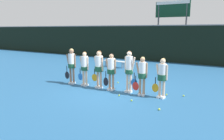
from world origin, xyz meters
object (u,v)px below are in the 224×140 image
Objects in this scene: player_2 at (99,66)px; tennis_ball_5 at (184,96)px; player_3 at (111,69)px; tennis_ball_2 at (80,77)px; player_1 at (85,66)px; tennis_ball_3 at (167,95)px; tennis_ball_7 at (129,83)px; player_6 at (162,75)px; scoreboard at (172,15)px; tennis_ball_0 at (119,95)px; tennis_ball_6 at (159,109)px; bench_courtside at (115,62)px; player_4 at (129,68)px; player_0 at (72,63)px; player_5 at (142,73)px; tennis_ball_4 at (132,100)px; tennis_ball_1 at (118,83)px.

tennis_ball_5 is (3.70, 0.70, -1.02)m from player_2.
tennis_ball_2 is (-2.83, 1.20, -0.95)m from player_3.
player_1 is 1.99m from tennis_ball_2.
tennis_ball_7 is (-2.21, 0.95, 0.00)m from tennis_ball_3.
player_2 is at bearing -170.19° from player_6.
player_1 is 25.11× the size of tennis_ball_5.
scoreboard is 12.79m from tennis_ball_0.
scoreboard is 12.05m from tennis_ball_5.
tennis_ball_6 is (0.39, -1.36, -0.90)m from player_6.
tennis_ball_6 is (5.64, -6.61, -0.36)m from bench_courtside.
player_1 is 23.11× the size of tennis_ball_7.
player_2 is 1.52m from player_4.
player_4 reaches higher than bench_courtside.
player_0 is at bearing -97.90° from scoreboard.
player_5 is 22.76× the size of tennis_ball_6.
tennis_ball_4 is (1.47, -0.92, -0.95)m from player_3.
tennis_ball_2 is 3.02m from tennis_ball_7.
player_5 is at bearing -15.86° from tennis_ball_2.
tennis_ball_4 is (2.14, -0.94, -1.02)m from player_2.
player_3 reaches higher than player_5.
player_5 is at bearing -48.78° from tennis_ball_7.
tennis_ball_1 is at bearing -88.06° from scoreboard.
player_3 is (0.67, -0.02, -0.08)m from player_2.
player_0 is 26.62× the size of tennis_ball_0.
player_5 is at bearing -11.50° from player_0.
tennis_ball_0 is at bearing -151.77° from player_5.
tennis_ball_5 is at bearing 30.10° from tennis_ball_0.
bench_courtside reaches higher than tennis_ball_3.
player_2 is 2.17m from player_5.
tennis_ball_4 is (2.19, -12.40, -3.90)m from scoreboard.
scoreboard reaches higher than tennis_ball_2.
scoreboard is at bearing 95.15° from tennis_ball_7.
player_6 reaches higher than tennis_ball_5.
scoreboard is 10.93m from tennis_ball_1.
tennis_ball_5 is 2.95m from tennis_ball_7.
player_2 is at bearing 178.59° from player_3.
player_1 is at bearing -71.32° from bench_courtside.
tennis_ball_6 is (4.21, -1.31, -0.94)m from player_1.
tennis_ball_1 is at bearing 2.00° from tennis_ball_2.
tennis_ball_2 is at bearing -174.86° from tennis_ball_7.
player_0 is at bearing -176.69° from player_1.
player_0 is at bearing 166.41° from tennis_ball_4.
tennis_ball_5 is at bearing -4.59° from tennis_ball_2.
player_4 reaches higher than player_5.
bench_courtside is 4.98m from tennis_ball_7.
player_1 is 0.92× the size of player_4.
player_3 is (0.72, -11.49, -2.95)m from scoreboard.
player_2 is at bearing -120.57° from tennis_ball_7.
player_5 reaches higher than bench_courtside.
tennis_ball_4 is at bearing -121.34° from player_6.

